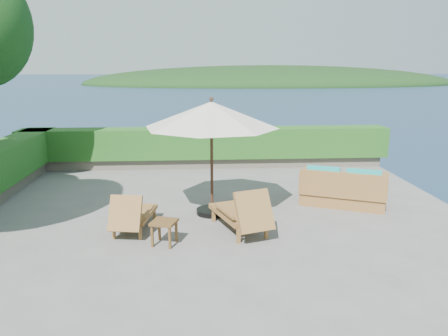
{
  "coord_description": "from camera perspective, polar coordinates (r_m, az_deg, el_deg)",
  "views": [
    {
      "loc": [
        -0.34,
        -9.03,
        3.44
      ],
      "look_at": [
        0.3,
        0.8,
        1.1
      ],
      "focal_mm": 35.0,
      "sensor_mm": 36.0,
      "label": 1
    }
  ],
  "objects": [
    {
      "name": "ground",
      "position": [
        9.67,
        -1.48,
        -7.47
      ],
      "size": [
        12.0,
        12.0,
        0.0
      ],
      "primitive_type": "plane",
      "color": "slate",
      "rests_on": "ground"
    },
    {
      "name": "foundation",
      "position": [
        10.33,
        -1.42,
        -15.54
      ],
      "size": [
        12.0,
        12.0,
        3.0
      ],
      "primitive_type": "cube",
      "color": "#544C43",
      "rests_on": "ocean"
    },
    {
      "name": "offshore_island",
      "position": [
        151.31,
        6.02,
        10.84
      ],
      "size": [
        126.0,
        57.6,
        12.6
      ],
      "primitive_type": "ellipsoid",
      "color": "black",
      "rests_on": "ocean"
    },
    {
      "name": "planter_wall_far",
      "position": [
        15.0,
        -2.34,
        0.79
      ],
      "size": [
        12.0,
        0.6,
        0.36
      ],
      "primitive_type": "cube",
      "color": "#655D51",
      "rests_on": "ground"
    },
    {
      "name": "hedge_far",
      "position": [
        14.87,
        -2.36,
        3.31
      ],
      "size": [
        12.4,
        0.9,
        1.0
      ],
      "primitive_type": "cube",
      "color": "#184D16",
      "rests_on": "planter_wall_far"
    },
    {
      "name": "patio_umbrella",
      "position": [
        9.88,
        -1.65,
        6.83
      ],
      "size": [
        3.61,
        3.61,
        2.74
      ],
      "rotation": [
        0.0,
        0.0,
        -0.2
      ],
      "color": "black",
      "rests_on": "ground"
    },
    {
      "name": "lounge_left",
      "position": [
        9.41,
        -11.84,
        -5.91
      ],
      "size": [
        0.88,
        1.65,
        0.91
      ],
      "rotation": [
        0.0,
        0.0,
        -0.15
      ],
      "color": "brown",
      "rests_on": "ground"
    },
    {
      "name": "lounge_right",
      "position": [
        9.15,
        2.38,
        -5.85
      ],
      "size": [
        1.28,
        1.93,
        1.03
      ],
      "rotation": [
        0.0,
        0.0,
        0.33
      ],
      "color": "brown",
      "rests_on": "ground"
    },
    {
      "name": "side_table",
      "position": [
        8.63,
        -7.83,
        -7.39
      ],
      "size": [
        0.58,
        0.58,
        0.49
      ],
      "rotation": [
        0.0,
        0.0,
        -0.31
      ],
      "color": "brown",
      "rests_on": "ground"
    },
    {
      "name": "wicker_loveseat",
      "position": [
        11.3,
        15.3,
        -2.77
      ],
      "size": [
        2.31,
        1.81,
        1.02
      ],
      "rotation": [
        0.0,
        0.0,
        -0.42
      ],
      "color": "brown",
      "rests_on": "ground"
    }
  ]
}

